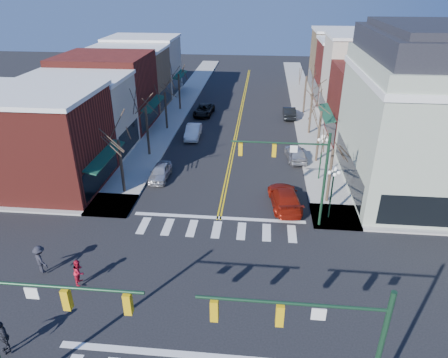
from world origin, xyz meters
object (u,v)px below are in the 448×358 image
(car_right_near, at_px, (285,198))
(car_right_far, at_px, (289,112))
(car_left_near, at_px, (160,172))
(lamppost_midblock, at_px, (322,150))
(car_right_mid, at_px, (296,153))
(pedestrian_dark_b, at_px, (41,259))
(car_left_mid, at_px, (193,132))
(pedestrian_red_b, at_px, (79,272))
(pedestrian_dark_a, at_px, (3,336))
(lamppost_corner, at_px, (333,184))
(car_left_far, at_px, (204,110))
(victorian_corner, at_px, (434,113))

(car_right_near, distance_m, car_right_far, 22.92)
(car_right_far, bearing_deg, car_left_near, 55.80)
(lamppost_midblock, distance_m, car_right_mid, 5.19)
(car_left_near, height_order, pedestrian_dark_b, pedestrian_dark_b)
(car_left_mid, height_order, car_right_mid, car_right_mid)
(car_left_mid, xyz_separation_m, pedestrian_red_b, (-2.50, -24.85, 0.24))
(lamppost_midblock, height_order, car_right_near, lamppost_midblock)
(car_left_near, distance_m, pedestrian_dark_b, 14.10)
(car_right_near, distance_m, pedestrian_dark_a, 20.66)
(pedestrian_red_b, bearing_deg, lamppost_corner, -66.62)
(pedestrian_red_b, xyz_separation_m, pedestrian_dark_a, (-1.52, -4.97, 0.12))
(lamppost_midblock, xyz_separation_m, car_left_near, (-14.18, -1.10, -2.30))
(car_right_mid, relative_size, pedestrian_red_b, 2.67)
(lamppost_midblock, xyz_separation_m, car_right_near, (-3.22, -4.94, -2.19))
(lamppost_corner, relative_size, car_right_far, 1.00)
(lamppost_corner, distance_m, pedestrian_red_b, 17.95)
(pedestrian_red_b, height_order, pedestrian_dark_b, pedestrian_dark_b)
(car_left_far, height_order, pedestrian_dark_a, pedestrian_dark_a)
(car_right_mid, bearing_deg, car_left_far, -58.10)
(lamppost_corner, distance_m, car_left_near, 15.35)
(pedestrian_dark_a, bearing_deg, lamppost_midblock, 90.31)
(car_left_mid, relative_size, pedestrian_dark_a, 2.37)
(car_right_far, bearing_deg, lamppost_midblock, 94.56)
(pedestrian_dark_b, bearing_deg, car_right_far, -81.13)
(pedestrian_dark_a, bearing_deg, victorian_corner, 78.31)
(victorian_corner, xyz_separation_m, car_left_far, (-21.30, 18.51, -5.99))
(pedestrian_dark_a, bearing_deg, car_left_mid, 122.60)
(pedestrian_dark_b, bearing_deg, victorian_corner, -116.35)
(pedestrian_red_b, bearing_deg, pedestrian_dark_b, 68.66)
(lamppost_corner, height_order, pedestrian_red_b, lamppost_corner)
(car_right_mid, xyz_separation_m, pedestrian_dark_a, (-15.22, -24.64, 0.34))
(lamppost_midblock, distance_m, car_right_far, 18.17)
(victorian_corner, distance_m, car_right_mid, 12.66)
(car_right_mid, bearing_deg, lamppost_midblock, 105.19)
(car_right_near, distance_m, pedestrian_dark_b, 17.84)
(lamppost_corner, distance_m, car_right_far, 24.60)
(lamppost_midblock, height_order, pedestrian_dark_a, lamppost_midblock)
(victorian_corner, height_order, car_left_mid, victorian_corner)
(victorian_corner, relative_size, car_right_far, 3.30)
(car_right_near, bearing_deg, car_right_far, -101.40)
(car_left_mid, bearing_deg, car_left_near, -98.30)
(lamppost_corner, distance_m, pedestrian_dark_a, 21.99)
(lamppost_corner, bearing_deg, car_left_far, 117.94)
(lamppost_corner, distance_m, car_right_near, 4.19)
(lamppost_corner, relative_size, car_left_far, 0.90)
(victorian_corner, distance_m, car_left_far, 28.85)
(car_right_far, height_order, pedestrian_red_b, pedestrian_red_b)
(car_right_mid, height_order, pedestrian_dark_b, pedestrian_dark_b)
(victorian_corner, xyz_separation_m, pedestrian_dark_b, (-26.50, -14.11, -5.58))
(car_left_far, distance_m, car_right_mid, 17.68)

